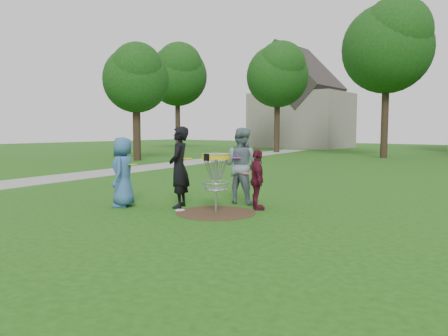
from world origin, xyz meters
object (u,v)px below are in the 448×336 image
Objects in this scene: player_blue at (123,172)px; player_maroon at (257,180)px; player_black at (179,167)px; player_grey at (241,166)px; disc_golf_basket at (216,168)px.

player_blue is 3.27m from player_maroon.
player_black is 1.01× the size of player_grey.
player_grey is 1.35× the size of player_maroon.
player_maroon is (0.82, -0.51, -0.25)m from player_grey.
player_grey is (2.01, 2.14, 0.11)m from player_blue.
player_blue is at bearing -162.75° from disc_golf_basket.
player_black reaches higher than player_maroon.
player_grey reaches higher than player_maroon.
player_blue is 1.23× the size of disc_golf_basket.
player_black is (1.19, 0.72, 0.13)m from player_blue.
player_blue is at bearing -89.19° from player_black.
player_maroon is at bearing 143.57° from player_grey.
player_blue is 1.40m from player_black.
player_black is 1.13m from disc_golf_basket.
player_grey reaches higher than disc_golf_basket.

